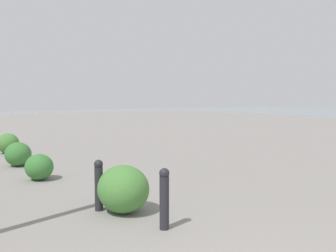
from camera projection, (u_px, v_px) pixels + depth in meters
name	position (u px, v px, depth m)	size (l,w,h in m)	color
bollard_near	(164.00, 197.00, 4.59)	(0.13, 0.13, 0.78)	#232328
bollard_mid	(99.00, 184.00, 5.36)	(0.13, 0.13, 0.75)	#232328
shrub_low	(8.00, 143.00, 10.78)	(0.69, 0.62, 0.59)	#477F38
shrub_round	(123.00, 189.00, 5.27)	(0.80, 0.72, 0.68)	#477F38
shrub_wide	(39.00, 167.00, 7.35)	(0.61, 0.55, 0.52)	#387533
shrub_tall	(18.00, 154.00, 8.80)	(0.67, 0.61, 0.57)	#387533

